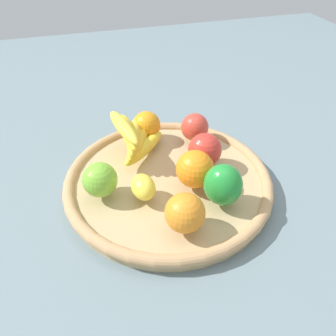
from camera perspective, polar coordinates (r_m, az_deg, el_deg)
name	(u,v)px	position (r m, az deg, el deg)	size (l,w,h in m)	color
ground_plane	(168,188)	(0.79, 0.00, -3.43)	(2.40, 2.40, 0.00)	slate
basket	(168,182)	(0.77, 0.00, -2.29)	(0.47, 0.47, 0.04)	tan
orange_2	(195,169)	(0.72, 4.55, -0.17)	(0.08, 0.08, 0.08)	orange
banana_bunch	(134,137)	(0.81, -5.80, 5.19)	(0.14, 0.16, 0.09)	yellow
apple_0	(195,127)	(0.86, 4.51, 6.86)	(0.07, 0.07, 0.07)	#CA3F30
apple_1	(205,150)	(0.78, 6.23, 3.07)	(0.08, 0.08, 0.08)	red
orange_0	(146,125)	(0.87, -3.64, 7.18)	(0.07, 0.07, 0.07)	orange
lemon_0	(143,187)	(0.70, -4.18, -3.20)	(0.07, 0.05, 0.05)	yellow
orange_1	(185,213)	(0.63, 2.86, -7.55)	(0.08, 0.08, 0.08)	orange
bell_pepper	(223,185)	(0.68, 9.23, -2.81)	(0.08, 0.07, 0.09)	#228D32
apple_2	(100,180)	(0.71, -11.37, -1.94)	(0.07, 0.07, 0.07)	#77BA33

